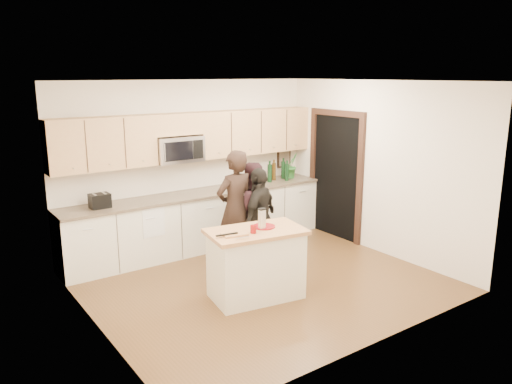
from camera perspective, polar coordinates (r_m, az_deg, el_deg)
floor at (r=6.98m, az=0.65°, el=-10.19°), size 4.50×4.50×0.00m
room_shell at (r=6.49m, az=0.69°, el=3.96°), size 4.52×4.02×2.71m
back_cabinetry at (r=8.16m, az=-6.35°, el=-3.22°), size 4.50×0.66×0.94m
upper_cabinetry at (r=8.03m, az=-6.90°, el=6.50°), size 4.50×0.33×0.75m
microwave at (r=7.86m, az=-8.93°, el=4.87°), size 0.76×0.41×0.40m
doorway at (r=8.69m, az=9.11°, el=2.37°), size 0.06×1.25×2.20m
framed_picture at (r=9.28m, az=3.21°, el=3.99°), size 0.30×0.03×0.38m
dish_towel at (r=7.51m, az=-12.05°, el=-2.29°), size 0.34×0.60×0.48m
island at (r=6.36m, az=-0.00°, el=-8.17°), size 1.30×0.89×0.90m
red_plate at (r=6.32m, az=0.90°, el=-3.96°), size 0.29×0.29×0.02m
box_grater at (r=6.19m, az=0.69°, el=-3.01°), size 0.09×0.07×0.26m
drink_glass at (r=6.08m, az=-0.32°, el=-4.27°), size 0.07×0.07×0.10m
cutting_board at (r=6.02m, az=-2.48°, el=-4.84°), size 0.32×0.23×0.02m
tongs at (r=5.96m, az=-3.35°, el=-4.86°), size 0.28×0.07×0.02m
knife at (r=5.86m, az=-1.61°, el=-5.22°), size 0.19×0.05×0.01m
toaster at (r=7.38m, az=-17.43°, el=-0.97°), size 0.28×0.21×0.21m
bottle_cluster at (r=8.88m, az=2.70°, el=2.52°), size 0.53×0.27×0.37m
orchid at (r=9.08m, az=4.08°, el=3.05°), size 0.29×0.26×0.46m
woman_left at (r=7.30m, az=-2.39°, el=-1.93°), size 0.65×0.45×1.73m
woman_center at (r=7.58m, az=-0.59°, el=-2.20°), size 0.88×0.78×1.51m
woman_right at (r=7.31m, az=0.44°, el=-2.92°), size 0.93×0.74×1.48m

